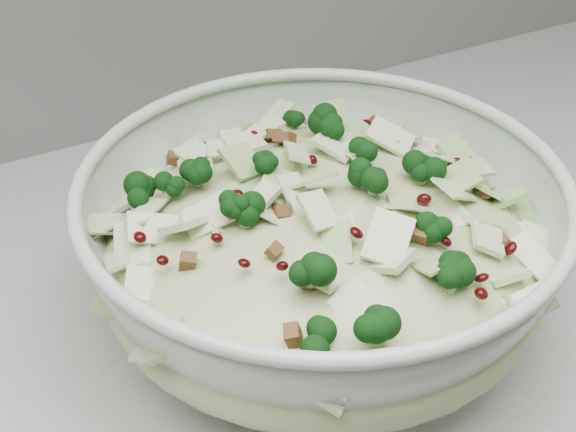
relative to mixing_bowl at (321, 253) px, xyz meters
name	(u,v)px	position (x,y,z in m)	size (l,w,h in m)	color
mixing_bowl	(321,253)	(0.00, 0.00, 0.00)	(0.42, 0.42, 0.14)	#B4C5B3
salad	(321,228)	(0.00, 0.00, 0.02)	(0.34, 0.34, 0.14)	#B6C788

